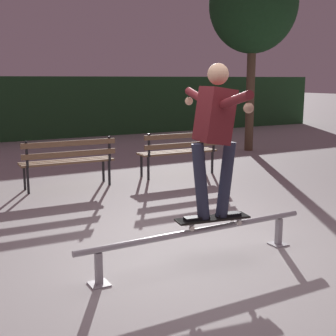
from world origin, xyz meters
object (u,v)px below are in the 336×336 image
(park_bench_right_center, at_px, (180,149))
(tree_far_right, at_px, (253,5))
(skateboarder, at_px, (215,128))
(skateboard, at_px, (213,219))
(grind_rail, at_px, (199,236))
(park_bench_left_center, at_px, (68,158))

(park_bench_right_center, distance_m, tree_far_right, 4.92)
(skateboarder, xyz_separation_m, park_bench_right_center, (1.85, 3.85, -0.84))
(skateboard, relative_size, tree_far_right, 0.16)
(grind_rail, xyz_separation_m, skateboarder, (0.17, -0.00, 1.09))
(skateboarder, bearing_deg, grind_rail, 179.85)
(tree_far_right, bearing_deg, skateboarder, -131.39)
(skateboarder, bearing_deg, park_bench_left_center, 95.25)
(park_bench_right_center, relative_size, tree_far_right, 0.33)
(skateboard, xyz_separation_m, park_bench_left_center, (-0.35, 3.85, 0.09))
(grind_rail, relative_size, park_bench_right_center, 1.63)
(grind_rail, relative_size, skateboarder, 1.69)
(grind_rail, height_order, park_bench_left_center, park_bench_left_center)
(park_bench_left_center, xyz_separation_m, tree_far_right, (5.45, 1.93, 3.15))
(grind_rail, height_order, skateboard, skateboard)
(skateboarder, height_order, park_bench_left_center, skateboarder)
(skateboarder, xyz_separation_m, park_bench_left_center, (-0.35, 3.85, -0.84))
(skateboarder, relative_size, tree_far_right, 0.32)
(park_bench_right_center, bearing_deg, tree_far_right, 30.72)
(park_bench_right_center, bearing_deg, grind_rail, -117.70)
(skateboard, distance_m, skateboarder, 0.94)
(park_bench_left_center, bearing_deg, skateboarder, -84.75)
(grind_rail, bearing_deg, skateboard, -0.00)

